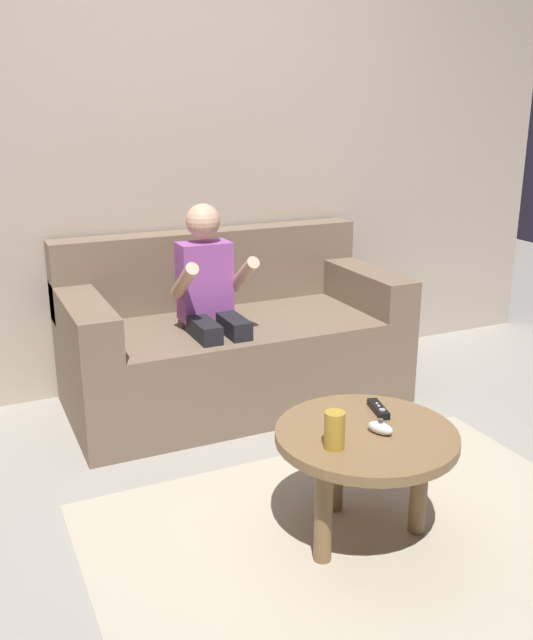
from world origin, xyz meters
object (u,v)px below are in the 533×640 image
game_remote_black_near_edge (378,409)px  nunchuk_white (380,428)px  soda_can (335,430)px  person_seated_on_couch (212,301)px  coffee_table (365,448)px  couch (231,342)px

game_remote_black_near_edge → nunchuk_white: size_ratio=1.44×
nunchuk_white → soda_can: (-0.19, -0.02, 0.04)m
person_seated_on_couch → coffee_table: (0.12, -1.13, -0.24)m
couch → coffee_table: couch is taller
person_seated_on_couch → soda_can: bearing=-91.9°
couch → soda_can: bearing=-98.5°
coffee_table → soda_can: soda_can is taller
person_seated_on_couch → nunchuk_white: bearing=-82.8°
person_seated_on_couch → game_remote_black_near_edge: (0.24, -1.03, -0.16)m
couch → coffee_table: 1.31m
nunchuk_white → soda_can: size_ratio=0.82×
couch → soda_can: size_ratio=13.39×
game_remote_black_near_edge → soda_can: size_ratio=1.18×
person_seated_on_couch → couch: bearing=47.3°
person_seated_on_couch → nunchuk_white: person_seated_on_couch is taller
coffee_table → game_remote_black_near_edge: bearing=40.8°
couch → nunchuk_white: size_ratio=16.31×
couch → nunchuk_white: couch is taller
couch → game_remote_black_near_edge: size_ratio=11.30×
person_seated_on_couch → soda_can: (-0.04, -1.19, -0.11)m
soda_can → coffee_table: bearing=21.7°
soda_can → game_remote_black_near_edge: bearing=30.8°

